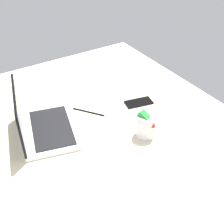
% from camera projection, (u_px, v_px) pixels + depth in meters
% --- Properties ---
extents(bed_mattress, '(1.80, 1.40, 0.18)m').
position_uv_depth(bed_mattress, '(104.00, 167.00, 1.28)').
color(bed_mattress, beige).
rests_on(bed_mattress, ground).
extents(laptop, '(0.38, 0.30, 0.23)m').
position_uv_depth(laptop, '(41.00, 125.00, 1.30)').
color(laptop, silver).
rests_on(laptop, bed_mattress).
extents(snack_cup, '(0.10, 0.09, 0.13)m').
position_uv_depth(snack_cup, '(146.00, 125.00, 1.28)').
color(snack_cup, silver).
rests_on(snack_cup, bed_mattress).
extents(cell_phone, '(0.10, 0.15, 0.01)m').
position_uv_depth(cell_phone, '(139.00, 102.00, 1.51)').
color(cell_phone, black).
rests_on(cell_phone, bed_mattress).
extents(charger_cable, '(0.14, 0.11, 0.01)m').
position_uv_depth(charger_cable, '(88.00, 112.00, 1.45)').
color(charger_cable, black).
rests_on(charger_cable, bed_mattress).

